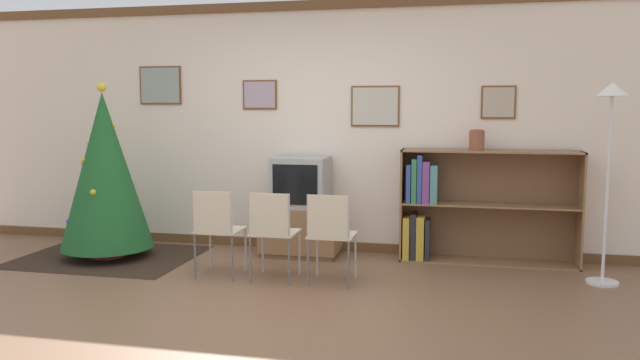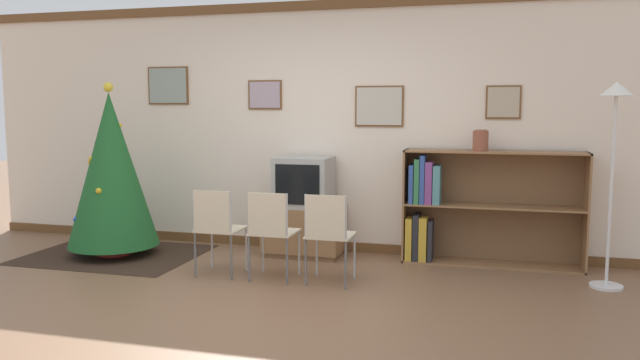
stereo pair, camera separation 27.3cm
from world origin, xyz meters
The scene contains 12 objects.
ground_plane centered at (0.00, 0.00, 0.00)m, with size 24.00×24.00×0.00m, color brown.
wall_back centered at (0.00, 2.19, 1.35)m, with size 8.32×0.11×2.70m.
area_rug centered at (-2.08, 1.31, 0.00)m, with size 1.79×1.40×0.01m.
christmas_tree centered at (-2.08, 1.31, 0.91)m, with size 0.94×0.94×1.82m.
tv_console centered at (-0.12, 1.85, 0.26)m, with size 0.82×0.53×0.52m.
television centered at (-0.12, 1.85, 0.79)m, with size 0.57×0.50×0.53m.
folding_chair_left centered at (-0.66, 0.82, 0.47)m, with size 0.40×0.40×0.82m.
folding_chair_center centered at (-0.12, 0.82, 0.47)m, with size 0.40×0.40×0.82m.
folding_chair_right centered at (0.41, 0.82, 0.47)m, with size 0.40×0.40×0.82m.
bookshelf centered at (1.51, 1.96, 0.56)m, with size 1.75×0.36×1.14m.
vase centered at (1.67, 1.92, 1.25)m, with size 0.15×0.15×0.21m.
standing_lamp centered at (2.78, 1.39, 1.37)m, with size 0.28×0.28×1.79m.
Camera 2 is at (1.77, -4.40, 1.58)m, focal length 35.00 mm.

